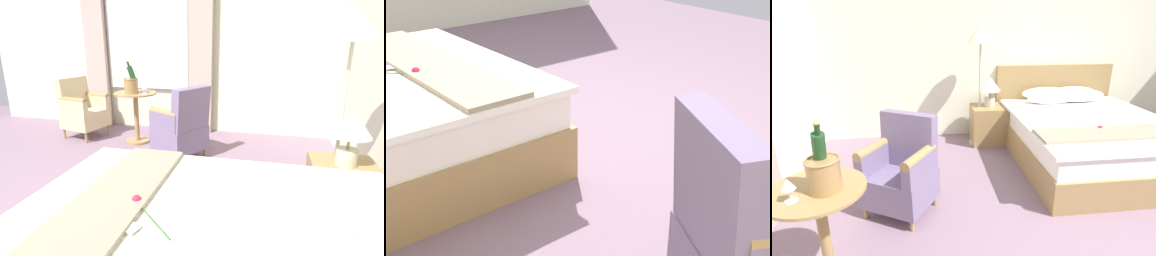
# 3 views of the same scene
# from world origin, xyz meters

# --- Properties ---
(ground_plane) EXTENTS (8.19, 8.19, 0.00)m
(ground_plane) POSITION_xyz_m (0.00, 0.00, 0.00)
(ground_plane) COLOR slate
(armchair_by_window) EXTENTS (0.74, 0.73, 0.92)m
(armchair_by_window) POSITION_xyz_m (-2.07, 0.91, 0.40)
(armchair_by_window) COLOR #9A7A4A
(armchair_by_window) RESTS_ON ground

